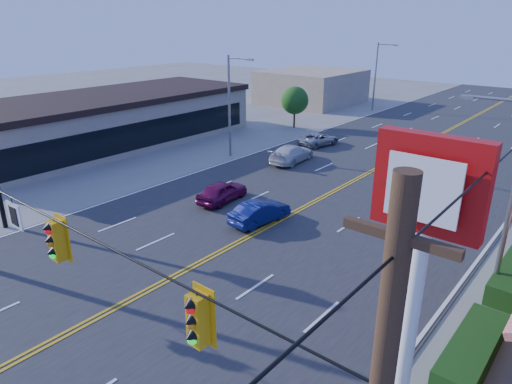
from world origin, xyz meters
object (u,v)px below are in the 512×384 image
Objects in this scene: car_blue at (260,213)px; car_white at (292,154)px; car_magenta at (222,192)px; kfc_pylon at (420,250)px; car_silver at (319,140)px.

car_white reaches higher than car_blue.
car_magenta reaches higher than car_blue.
kfc_pylon is 1.84× the size of car_white.
car_blue is at bearing 122.43° from car_silver.
car_blue is 11.73m from car_white.
kfc_pylon is 2.29× the size of car_blue.
car_blue is at bearing 160.00° from car_magenta.
car_magenta is 15.35m from car_silver.
car_blue is (-11.70, 9.16, -5.43)m from kfc_pylon.
kfc_pylon is 2.11× the size of car_silver.
kfc_pylon reaches higher than car_white.
kfc_pylon is 31.52m from car_silver.
car_magenta is 9.61m from car_white.
kfc_pylon is at bearing 148.33° from car_blue.
car_blue is 0.92× the size of car_silver.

